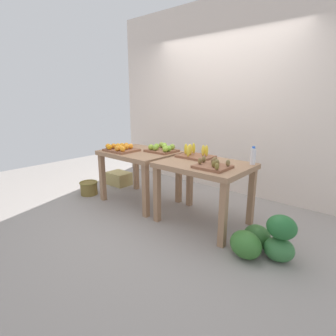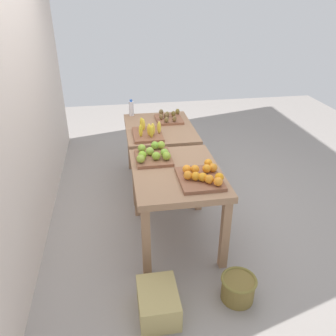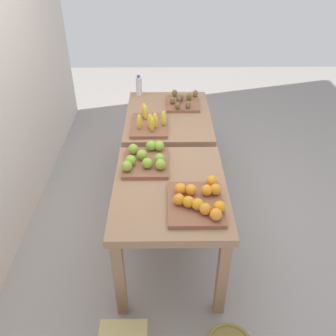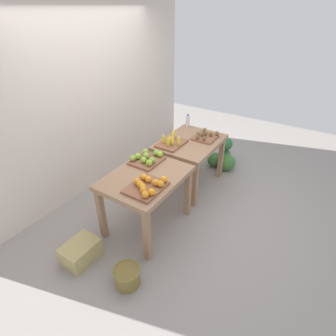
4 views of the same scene
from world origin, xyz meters
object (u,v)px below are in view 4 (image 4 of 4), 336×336
wicker_basket (127,276)px  water_bottle (188,121)px  display_table_right (190,148)px  apple_bin (147,159)px  cardboard_produce_box (81,252)px  display_table_left (146,183)px  orange_bin (147,186)px  watermelon_pile (223,156)px  banana_crate (172,142)px  kiwi_bin (205,136)px

wicker_basket → water_bottle: bearing=15.1°
display_table_right → apple_bin: (-0.84, 0.18, 0.16)m
wicker_basket → cardboard_produce_box: bearing=93.4°
display_table_left → apple_bin: 0.37m
orange_bin → watermelon_pile: bearing=-1.7°
banana_crate → apple_bin: bearing=179.0°
display_table_left → wicker_basket: (-0.83, -0.35, -0.54)m
cardboard_produce_box → display_table_right: bearing=-8.6°
banana_crate → watermelon_pile: banana_crate is taller
water_bottle → cardboard_produce_box: bearing=-180.0°
display_table_right → banana_crate: banana_crate is taller
wicker_basket → apple_bin: bearing=25.5°
orange_bin → water_bottle: size_ratio=2.10×
display_table_right → orange_bin: (-1.33, -0.18, 0.15)m
apple_bin → watermelon_pile: apple_bin is taller
display_table_right → water_bottle: 0.59m
orange_bin → banana_crate: bearing=18.1°
orange_bin → apple_bin: 0.60m
banana_crate → water_bottle: water_bottle is taller
apple_bin → wicker_basket: apple_bin is taller
display_table_left → wicker_basket: display_table_left is taller
banana_crate → watermelon_pile: bearing=-20.3°
display_table_right → water_bottle: (0.46, 0.30, 0.21)m
orange_bin → wicker_basket: 0.95m
cardboard_produce_box → water_bottle: bearing=0.0°
orange_bin → apple_bin: (0.48, 0.36, 0.00)m
orange_bin → water_bottle: water_bottle is taller
water_bottle → wicker_basket: water_bottle is taller
apple_bin → banana_crate: bearing=-1.0°
display_table_left → banana_crate: size_ratio=2.36×
display_table_right → wicker_basket: display_table_right is taller
display_table_right → wicker_basket: size_ratio=3.62×
display_table_left → kiwi_bin: kiwi_bin is taller
display_table_right → display_table_left: bearing=180.0°
watermelon_pile → cardboard_produce_box: size_ratio=1.56×
banana_crate → watermelon_pile: (1.11, -0.41, -0.64)m
kiwi_bin → cardboard_produce_box: (-2.19, 0.44, -0.68)m
display_table_left → wicker_basket: bearing=-157.2°
apple_bin → banana_crate: 0.58m
water_bottle → wicker_basket: (-2.41, -0.65, -0.75)m
cardboard_produce_box → banana_crate: bearing=-4.3°
display_table_left → kiwi_bin: 1.33m
banana_crate → cardboard_produce_box: 1.87m
display_table_left → water_bottle: water_bottle is taller
orange_bin → apple_bin: apple_bin is taller
display_table_left → watermelon_pile: size_ratio=1.66×
display_table_right → cardboard_produce_box: size_ratio=2.60×
display_table_right → apple_bin: bearing=168.0°
wicker_basket → cardboard_produce_box: (-0.04, 0.65, 0.00)m
watermelon_pile → display_table_right: bearing=164.1°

